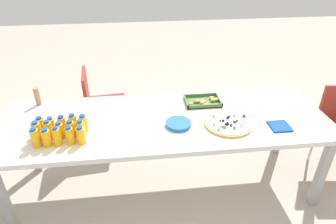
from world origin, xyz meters
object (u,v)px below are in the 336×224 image
Objects in this scene: juice_bottle_3 at (70,135)px; juice_bottle_14 at (83,123)px; juice_bottle_11 at (51,126)px; snack_tray at (204,101)px; juice_bottle_1 at (46,138)px; fruit_pizza at (228,123)px; juice_bottle_13 at (73,123)px; juice_bottle_5 at (37,131)px; juice_bottle_2 at (57,137)px; juice_bottle_12 at (62,125)px; juice_bottle_8 at (71,129)px; juice_bottle_10 at (41,126)px; juice_bottle_6 at (48,130)px; cardboard_tube at (37,96)px; plate_stack at (178,124)px; juice_bottle_7 at (60,131)px; juice_bottle_0 at (35,138)px; napkin_stack at (280,126)px; juice_bottle_4 at (81,135)px; party_table at (166,124)px; juice_bottle_9 at (81,129)px; chair_far_left at (99,101)px.

juice_bottle_14 is at bearing 62.90° from juice_bottle_3.
snack_tray is (1.20, 0.31, -0.05)m from juice_bottle_11.
juice_bottle_3 reaches higher than juice_bottle_1.
juice_bottle_3 is at bearing -175.25° from fruit_pizza.
juice_bottle_11 is 0.92× the size of juice_bottle_13.
juice_bottle_2 is at bearing -27.09° from juice_bottle_5.
snack_tray is (1.12, 0.31, -0.05)m from juice_bottle_12.
juice_bottle_2 is 1.07× the size of juice_bottle_8.
juice_bottle_3 is 0.38× the size of fruit_pizza.
juice_bottle_6 is at bearing -46.37° from juice_bottle_10.
cardboard_tube is at bearing 114.76° from juice_bottle_11.
juice_bottle_10 reaches higher than plate_stack.
cardboard_tube is at bearing 157.87° from plate_stack.
juice_bottle_6 is at bearing -178.89° from juice_bottle_8.
juice_bottle_14 is (0.23, 0.07, -0.01)m from juice_bottle_6.
juice_bottle_11 is (-0.07, 0.07, -0.00)m from juice_bottle_7.
juice_bottle_10 is at bearing 179.32° from juice_bottle_14.
juice_bottle_7 is 0.11m from juice_bottle_13.
juice_bottle_0 is at bearing -179.57° from juice_bottle_1.
juice_bottle_8 reaches higher than snack_tray.
juice_bottle_0 reaches higher than napkin_stack.
juice_bottle_4 is 0.28m from juice_bottle_11.
juice_bottle_10 is at bearing 176.98° from juice_bottle_11.
juice_bottle_12 is (0.15, -0.01, 0.00)m from juice_bottle_10.
plate_stack is 1.27× the size of cardboard_tube.
party_table is 0.66m from juice_bottle_9.
juice_bottle_5 is (-0.32, -0.93, 0.29)m from chair_far_left.
cardboard_tube is (-0.13, 0.44, 0.01)m from juice_bottle_10.
juice_bottle_4 reaches higher than plate_stack.
juice_bottle_3 and juice_bottle_10 have the same top height.
party_table is at bearing 15.37° from juice_bottle_9.
juice_bottle_3 is 0.69m from cardboard_tube.
chair_far_left is at bearing 72.88° from juice_bottle_0.
plate_stack is (0.08, -0.11, 0.07)m from party_table.
fruit_pizza is (1.38, 0.03, -0.06)m from juice_bottle_5.
chair_far_left is at bearing 88.85° from juice_bottle_9.
juice_bottle_10 is 0.38× the size of fruit_pizza.
juice_bottle_2 is at bearing -170.87° from plate_stack.
juice_bottle_4 is 1.00× the size of juice_bottle_14.
juice_bottle_7 is 0.17m from juice_bottle_10.
juice_bottle_0 is 1.11× the size of juice_bottle_7.
chair_far_left is at bearing 42.05° from cardboard_tube.
juice_bottle_8 is at bearing -139.71° from juice_bottle_14.
juice_bottle_1 is at bearing -177.15° from juice_bottle_3.
juice_bottle_0 is 0.49× the size of snack_tray.
juice_bottle_14 reaches higher than fruit_pizza.
juice_bottle_4 reaches higher than snack_tray.
juice_bottle_8 is (-0.09, -0.92, 0.29)m from chair_far_left.
juice_bottle_6 is 1.26m from snack_tray.
juice_bottle_5 is at bearing -76.18° from cardboard_tube.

